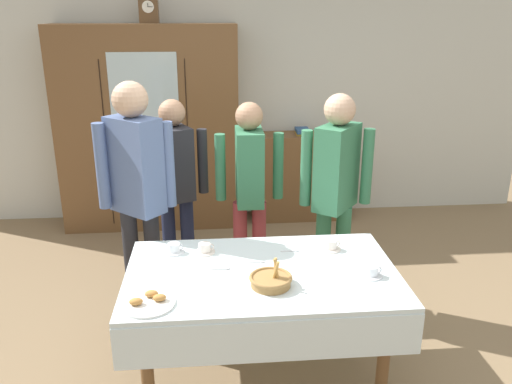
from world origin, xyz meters
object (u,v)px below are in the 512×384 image
object	(u,v)px
person_by_cabinet	(336,183)
person_beside_shelf	(137,182)
mantel_clock	(149,10)
spoon_mid_right	(259,262)
pastry_plate	(148,302)
spoon_near_left	(293,251)
book_stack	(302,131)
person_behind_table_right	(249,182)
tea_cup_center	(174,249)
tea_cup_near_right	(372,272)
tea_cup_far_left	(331,246)
dining_table	(262,289)
wall_cabinet	(149,129)
spoon_near_right	(223,269)
tea_cup_front_edge	(205,248)
person_near_right_end	(175,176)
bread_basket	(271,280)
bookshelf_low	(301,176)

from	to	relation	value
person_by_cabinet	person_beside_shelf	xyz separation A→B (m)	(-1.39, -0.09, 0.08)
mantel_clock	spoon_mid_right	size ratio (longest dim) A/B	2.02
pastry_plate	person_beside_shelf	distance (m)	1.06
mantel_clock	spoon_near_left	xyz separation A→B (m)	(1.05, -2.31, -1.44)
book_stack	person_behind_table_right	size ratio (longest dim) A/B	0.15
tea_cup_center	tea_cup_near_right	xyz separation A→B (m)	(1.14, -0.41, 0.00)
tea_cup_far_left	spoon_mid_right	xyz separation A→B (m)	(-0.47, -0.14, -0.02)
tea_cup_near_right	pastry_plate	world-z (taller)	tea_cup_near_right
tea_cup_center	spoon_near_left	xyz separation A→B (m)	(0.75, -0.05, -0.02)
person_beside_shelf	tea_cup_near_right	bearing A→B (deg)	-29.62
book_stack	person_by_cabinet	bearing A→B (deg)	-92.32
dining_table	person_beside_shelf	size ratio (longest dim) A/B	0.91
spoon_near_left	person_beside_shelf	bearing A→B (deg)	156.44
wall_cabinet	spoon_near_right	bearing A→B (deg)	-74.97
tea_cup_front_edge	book_stack	bearing A→B (deg)	66.48
wall_cabinet	spoon_near_right	world-z (taller)	wall_cabinet
tea_cup_far_left	person_near_right_end	world-z (taller)	person_near_right_end
bread_basket	pastry_plate	xyz separation A→B (m)	(-0.65, -0.14, -0.02)
mantel_clock	spoon_mid_right	bearing A→B (deg)	-71.46
mantel_clock	tea_cup_center	xyz separation A→B (m)	(0.30, -2.26, -1.42)
dining_table	person_near_right_end	world-z (taller)	person_near_right_end
tea_cup_front_edge	pastry_plate	size ratio (longest dim) A/B	0.46
tea_cup_far_left	pastry_plate	bearing A→B (deg)	-152.74
tea_cup_center	person_beside_shelf	world-z (taller)	person_beside_shelf
bread_basket	spoon_near_right	distance (m)	0.34
tea_cup_near_right	person_near_right_end	bearing A→B (deg)	130.88
person_by_cabinet	person_beside_shelf	distance (m)	1.40
person_by_cabinet	person_near_right_end	bearing A→B (deg)	157.49
dining_table	tea_cup_front_edge	xyz separation A→B (m)	(-0.33, 0.31, 0.13)
mantel_clock	person_behind_table_right	distance (m)	2.11
spoon_near_left	tea_cup_center	bearing A→B (deg)	176.27
person_by_cabinet	tea_cup_far_left	bearing A→B (deg)	-105.24
spoon_near_left	pastry_plate	bearing A→B (deg)	-146.66
person_behind_table_right	person_near_right_end	bearing A→B (deg)	162.09
spoon_near_left	spoon_mid_right	distance (m)	0.27
spoon_near_left	person_behind_table_right	size ratio (longest dim) A/B	0.08
tea_cup_near_right	spoon_near_right	world-z (taller)	tea_cup_near_right
spoon_near_right	spoon_near_left	bearing A→B (deg)	24.49
tea_cup_center	person_behind_table_right	distance (m)	0.96
pastry_plate	spoon_near_right	xyz separation A→B (m)	(0.40, 0.35, -0.01)
tea_cup_far_left	spoon_mid_right	distance (m)	0.50
bookshelf_low	spoon_mid_right	bearing A→B (deg)	-105.48
tea_cup_front_edge	person_behind_table_right	world-z (taller)	person_behind_table_right
tea_cup_near_right	spoon_mid_right	world-z (taller)	tea_cup_near_right
spoon_near_left	book_stack	bearing A→B (deg)	78.99
spoon_near_right	person_beside_shelf	size ratio (longest dim) A/B	0.07
tea_cup_far_left	person_beside_shelf	world-z (taller)	person_beside_shelf
book_stack	tea_cup_near_right	bearing A→B (deg)	-91.30
person_beside_shelf	dining_table	bearing A→B (deg)	-42.40
tea_cup_front_edge	wall_cabinet	bearing A→B (deg)	103.97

